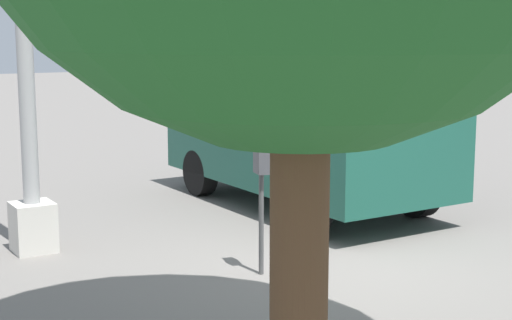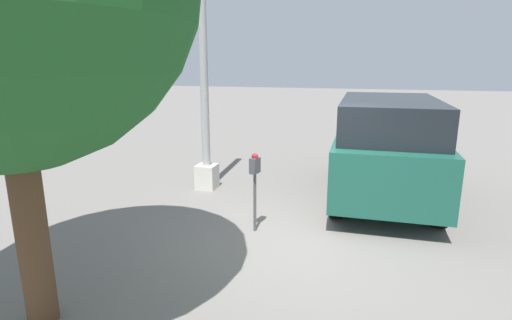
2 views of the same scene
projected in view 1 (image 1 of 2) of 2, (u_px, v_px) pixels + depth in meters
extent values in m
plane|color=slate|center=(323.00, 266.00, 8.14)|extent=(80.00, 80.00, 0.00)
cylinder|color=#4C4C4C|center=(261.00, 224.00, 7.78)|extent=(0.05, 0.05, 1.03)
cube|color=#47474C|center=(261.00, 160.00, 7.68)|extent=(0.22, 0.16, 0.26)
sphere|color=maroon|center=(261.00, 145.00, 7.66)|extent=(0.11, 0.11, 0.11)
cube|color=beige|center=(33.00, 227.00, 8.64)|extent=(0.44, 0.44, 0.55)
cube|color=#195142|center=(302.00, 143.00, 10.86)|extent=(4.46, 2.06, 1.07)
cube|color=black|center=(308.00, 80.00, 10.62)|extent=(3.57, 1.89, 0.70)
cube|color=orange|center=(189.00, 154.00, 12.39)|extent=(0.08, 0.12, 0.20)
cylinder|color=black|center=(200.00, 172.00, 11.64)|extent=(0.68, 0.25, 0.68)
cylinder|color=black|center=(297.00, 162.00, 12.56)|extent=(0.68, 0.25, 0.68)
cylinder|color=black|center=(309.00, 207.00, 9.34)|extent=(0.68, 0.25, 0.68)
cylinder|color=black|center=(417.00, 191.00, 10.26)|extent=(0.68, 0.25, 0.68)
cylinder|color=#513823|center=(299.00, 259.00, 4.32)|extent=(0.33, 0.33, 2.33)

